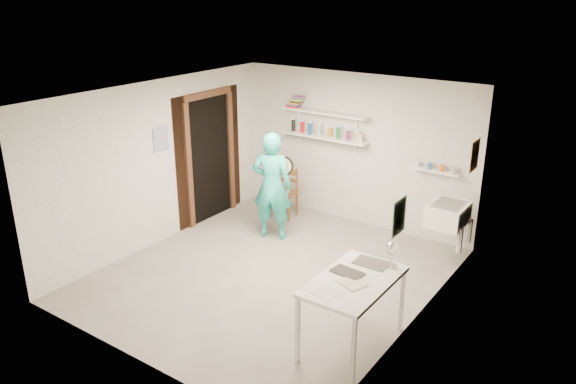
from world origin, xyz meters
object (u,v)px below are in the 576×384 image
Objects in this scene: wall_clock at (284,166)px; belfast_sink at (448,214)px; work_table at (352,313)px; desk_lamp at (393,248)px; wooden_chair at (284,193)px; man at (272,186)px.

belfast_sink is at bearing -7.16° from wall_clock.
belfast_sink reaches higher than work_table.
wall_clock is 1.99× the size of desk_lamp.
wall_clock is 0.36× the size of wooden_chair.
man is 1.98× the size of wooden_chair.
wall_clock is 3.08m from work_table.
wooden_chair is at bearing -86.52° from man.
belfast_sink is 2.50m from work_table.
wall_clock reaches higher than desk_lamp.
belfast_sink is at bearing 177.07° from man.
wall_clock is 0.25× the size of work_table.
man is 0.90m from wooden_chair.
belfast_sink is 0.50× the size of work_table.
desk_lamp reaches higher than belfast_sink.
belfast_sink is at bearing 87.46° from work_table.
man reaches higher than work_table.
work_table is at bearing -60.30° from wall_clock.
desk_lamp is (2.84, -2.03, 0.60)m from wooden_chair.
desk_lamp is at bearing -50.51° from wall_clock.
wooden_chair is 3.54m from desk_lamp.
work_table is (2.33, -1.76, -0.43)m from man.
man is 11.05× the size of desk_lamp.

